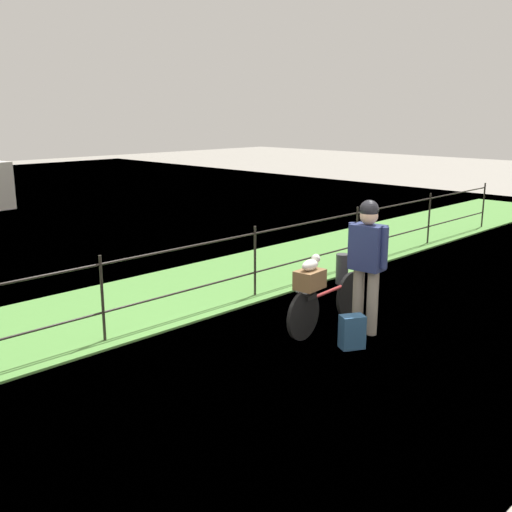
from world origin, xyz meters
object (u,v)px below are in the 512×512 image
backpack_on_paving (352,332)px  mooring_bollard (342,269)px  bicycle_main (327,303)px  wooden_crate (310,279)px  terrier_dog (311,264)px  cyclist_person (367,255)px

backpack_on_paving → mooring_bollard: 2.72m
bicycle_main → mooring_bollard: 2.10m
wooden_crate → terrier_dog: 0.19m
backpack_on_paving → mooring_bollard: (2.11, 1.72, 0.04)m
terrier_dog → wooden_crate: bearing=-174.9°
wooden_crate → backpack_on_paving: (0.08, -0.59, -0.54)m
terrier_dog → backpack_on_paving: size_ratio=0.80×
bicycle_main → cyclist_person: 0.83m
cyclist_person → backpack_on_paving: size_ratio=4.21×
bicycle_main → backpack_on_paving: bearing=-116.9°
terrier_dog → mooring_bollard: terrier_dog is taller
mooring_bollard → terrier_dog: bearing=-152.5°
wooden_crate → terrier_dog: (0.02, 0.00, 0.19)m
bicycle_main → wooden_crate: bearing=-174.9°
terrier_dog → mooring_bollard: size_ratio=0.66×
terrier_dog → cyclist_person: (0.59, -0.40, 0.07)m
backpack_on_paving → bicycle_main: bearing=-88.2°
cyclist_person → bicycle_main: bearing=116.0°
terrier_dog → backpack_on_paving: bearing=-84.5°
bicycle_main → cyclist_person: (0.21, -0.43, 0.67)m
backpack_on_paving → mooring_bollard: mooring_bollard is taller
mooring_bollard → backpack_on_paving: bearing=-140.8°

